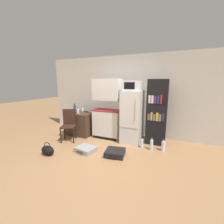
% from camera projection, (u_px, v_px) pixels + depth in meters
% --- Properties ---
extents(ground_plane, '(24.00, 24.00, 0.00)m').
position_uv_depth(ground_plane, '(101.00, 159.00, 3.49)').
color(ground_plane, '#A3754C').
extents(wall_back, '(6.40, 0.10, 2.62)m').
position_uv_depth(wall_back, '(134.00, 96.00, 4.96)').
color(wall_back, beige).
rests_on(wall_back, ground_plane).
extents(side_table, '(0.84, 0.66, 0.75)m').
position_uv_depth(side_table, '(81.00, 123.00, 5.12)').
color(side_table, '#422D1E').
rests_on(side_table, ground_plane).
extents(kitchen_hutch, '(0.88, 0.48, 1.87)m').
position_uv_depth(kitchen_hutch, '(107.00, 111.00, 4.73)').
color(kitchen_hutch, silver).
rests_on(kitchen_hutch, ground_plane).
extents(refrigerator, '(0.56, 0.63, 1.53)m').
position_uv_depth(refrigerator, '(132.00, 117.00, 4.36)').
color(refrigerator, silver).
rests_on(refrigerator, ground_plane).
extents(microwave, '(0.52, 0.38, 0.28)m').
position_uv_depth(microwave, '(133.00, 86.00, 4.19)').
color(microwave, silver).
rests_on(microwave, refrigerator).
extents(bookshelf, '(0.54, 0.32, 1.84)m').
position_uv_depth(bookshelf, '(157.00, 113.00, 4.21)').
color(bookshelf, black).
rests_on(bookshelf, ground_plane).
extents(bottle_clear_short, '(0.09, 0.09, 0.19)m').
position_uv_depth(bottle_clear_short, '(78.00, 111.00, 4.90)').
color(bottle_clear_short, silver).
rests_on(bottle_clear_short, side_table).
extents(bottle_blue_soda, '(0.09, 0.09, 0.30)m').
position_uv_depth(bottle_blue_soda, '(75.00, 109.00, 4.99)').
color(bottle_blue_soda, '#1E47A3').
rests_on(bottle_blue_soda, side_table).
extents(bottle_milk_white, '(0.08, 0.08, 0.15)m').
position_uv_depth(bottle_milk_white, '(82.00, 109.00, 5.30)').
color(bottle_milk_white, white).
rests_on(bottle_milk_white, side_table).
extents(bottle_olive_oil, '(0.07, 0.07, 0.28)m').
position_uv_depth(bottle_olive_oil, '(75.00, 108.00, 5.22)').
color(bottle_olive_oil, '#566619').
rests_on(bottle_olive_oil, side_table).
extents(bowl, '(0.15, 0.15, 0.04)m').
position_uv_depth(bowl, '(90.00, 112.00, 5.11)').
color(bowl, silver).
rests_on(bowl, side_table).
extents(chair, '(0.53, 0.53, 0.95)m').
position_uv_depth(chair, '(69.00, 122.00, 4.57)').
color(chair, black).
rests_on(chair, ground_plane).
extents(suitcase_large_flat, '(0.51, 0.51, 0.14)m').
position_uv_depth(suitcase_large_flat, '(115.00, 153.00, 3.65)').
color(suitcase_large_flat, black).
rests_on(suitcase_large_flat, ground_plane).
extents(suitcase_small_flat, '(0.54, 0.48, 0.12)m').
position_uv_depth(suitcase_small_flat, '(86.00, 149.00, 3.86)').
color(suitcase_small_flat, '#99999E').
rests_on(suitcase_small_flat, ground_plane).
extents(handbag, '(0.36, 0.20, 0.33)m').
position_uv_depth(handbag, '(48.00, 150.00, 3.66)').
color(handbag, black).
rests_on(handbag, ground_plane).
extents(water_bottle_front, '(0.09, 0.09, 0.30)m').
position_uv_depth(water_bottle_front, '(142.00, 143.00, 4.09)').
color(water_bottle_front, silver).
rests_on(water_bottle_front, ground_plane).
extents(water_bottle_middle, '(0.10, 0.10, 0.33)m').
position_uv_depth(water_bottle_middle, '(163.00, 146.00, 3.88)').
color(water_bottle_middle, silver).
rests_on(water_bottle_middle, ground_plane).
extents(water_bottle_back, '(0.08, 0.08, 0.35)m').
position_uv_depth(water_bottle_back, '(151.00, 145.00, 3.95)').
color(water_bottle_back, silver).
rests_on(water_bottle_back, ground_plane).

